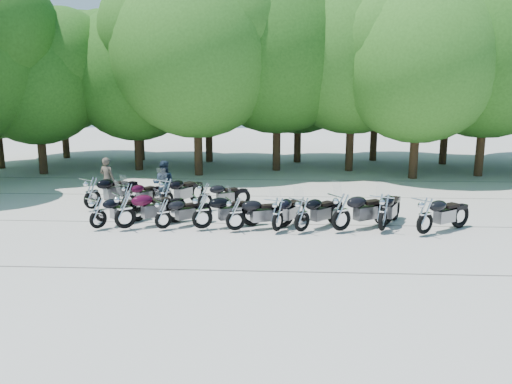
{
  "coord_description": "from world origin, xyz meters",
  "views": [
    {
      "loc": [
        0.87,
        -14.79,
        4.43
      ],
      "look_at": [
        0.0,
        1.5,
        1.1
      ],
      "focal_mm": 35.0,
      "sensor_mm": 36.0,
      "label": 1
    }
  ],
  "objects_px": {
    "motorcycle_8": "(383,211)",
    "motorcycle_2": "(163,213)",
    "motorcycle_12": "(166,193)",
    "motorcycle_1": "(125,209)",
    "motorcycle_0": "(98,212)",
    "motorcycle_9": "(425,215)",
    "rider_1": "(164,183)",
    "motorcycle_10": "(92,192)",
    "motorcycle_13": "(205,195)",
    "motorcycle_4": "(235,213)",
    "motorcycle_6": "(302,213)",
    "motorcycle_5": "(278,213)",
    "motorcycle_11": "(128,195)",
    "rider_0": "(107,179)",
    "motorcycle_3": "(202,210)",
    "motorcycle_7": "(341,211)"
  },
  "relations": [
    {
      "from": "motorcycle_3",
      "to": "motorcycle_7",
      "type": "height_order",
      "value": "motorcycle_7"
    },
    {
      "from": "motorcycle_3",
      "to": "motorcycle_4",
      "type": "xyz_separation_m",
      "value": [
        1.08,
        -0.13,
        -0.03
      ]
    },
    {
      "from": "motorcycle_7",
      "to": "motorcycle_13",
      "type": "height_order",
      "value": "motorcycle_7"
    },
    {
      "from": "motorcycle_4",
      "to": "motorcycle_6",
      "type": "relative_size",
      "value": 0.98
    },
    {
      "from": "motorcycle_7",
      "to": "motorcycle_11",
      "type": "height_order",
      "value": "motorcycle_7"
    },
    {
      "from": "motorcycle_1",
      "to": "motorcycle_13",
      "type": "height_order",
      "value": "motorcycle_1"
    },
    {
      "from": "motorcycle_11",
      "to": "motorcycle_12",
      "type": "xyz_separation_m",
      "value": [
        1.45,
        -0.01,
        0.12
      ]
    },
    {
      "from": "motorcycle_0",
      "to": "rider_0",
      "type": "distance_m",
      "value": 4.6
    },
    {
      "from": "motorcycle_8",
      "to": "motorcycle_6",
      "type": "bearing_deg",
      "value": 29.22
    },
    {
      "from": "motorcycle_11",
      "to": "rider_0",
      "type": "relative_size",
      "value": 1.15
    },
    {
      "from": "motorcycle_3",
      "to": "motorcycle_0",
      "type": "bearing_deg",
      "value": 68.58
    },
    {
      "from": "motorcycle_3",
      "to": "motorcycle_5",
      "type": "distance_m",
      "value": 2.42
    },
    {
      "from": "motorcycle_12",
      "to": "motorcycle_1",
      "type": "bearing_deg",
      "value": 104.51
    },
    {
      "from": "motorcycle_5",
      "to": "motorcycle_10",
      "type": "bearing_deg",
      "value": 5.81
    },
    {
      "from": "motorcycle_4",
      "to": "motorcycle_10",
      "type": "xyz_separation_m",
      "value": [
        -5.62,
        2.62,
        0.08
      ]
    },
    {
      "from": "motorcycle_0",
      "to": "motorcycle_7",
      "type": "relative_size",
      "value": 0.85
    },
    {
      "from": "motorcycle_0",
      "to": "rider_0",
      "type": "height_order",
      "value": "rider_0"
    },
    {
      "from": "motorcycle_8",
      "to": "rider_1",
      "type": "xyz_separation_m",
      "value": [
        -7.78,
        3.38,
        0.19
      ]
    },
    {
      "from": "motorcycle_1",
      "to": "motorcycle_4",
      "type": "distance_m",
      "value": 3.55
    },
    {
      "from": "motorcycle_9",
      "to": "rider_0",
      "type": "xyz_separation_m",
      "value": [
        -11.54,
        4.55,
        0.2
      ]
    },
    {
      "from": "motorcycle_0",
      "to": "motorcycle_10",
      "type": "xyz_separation_m",
      "value": [
        -1.18,
        2.61,
        0.11
      ]
    },
    {
      "from": "motorcycle_6",
      "to": "motorcycle_7",
      "type": "distance_m",
      "value": 1.24
    },
    {
      "from": "motorcycle_13",
      "to": "motorcycle_6",
      "type": "bearing_deg",
      "value": -159.23
    },
    {
      "from": "motorcycle_0",
      "to": "motorcycle_9",
      "type": "bearing_deg",
      "value": -142.31
    },
    {
      "from": "motorcycle_1",
      "to": "rider_1",
      "type": "height_order",
      "value": "rider_1"
    },
    {
      "from": "motorcycle_3",
      "to": "motorcycle_4",
      "type": "distance_m",
      "value": 1.09
    },
    {
      "from": "motorcycle_11",
      "to": "rider_1",
      "type": "relative_size",
      "value": 1.15
    },
    {
      "from": "motorcycle_7",
      "to": "motorcycle_12",
      "type": "xyz_separation_m",
      "value": [
        -6.17,
        2.59,
        -0.02
      ]
    },
    {
      "from": "motorcycle_1",
      "to": "motorcycle_4",
      "type": "bearing_deg",
      "value": -127.89
    },
    {
      "from": "motorcycle_0",
      "to": "motorcycle_2",
      "type": "bearing_deg",
      "value": -139.67
    },
    {
      "from": "motorcycle_8",
      "to": "motorcycle_13",
      "type": "relative_size",
      "value": 1.17
    },
    {
      "from": "rider_1",
      "to": "motorcycle_10",
      "type": "bearing_deg",
      "value": 19.7
    },
    {
      "from": "motorcycle_1",
      "to": "motorcycle_3",
      "type": "bearing_deg",
      "value": -124.95
    },
    {
      "from": "motorcycle_11",
      "to": "rider_1",
      "type": "xyz_separation_m",
      "value": [
        1.15,
        0.86,
        0.31
      ]
    },
    {
      "from": "motorcycle_5",
      "to": "motorcycle_10",
      "type": "height_order",
      "value": "motorcycle_10"
    },
    {
      "from": "motorcycle_6",
      "to": "motorcycle_8",
      "type": "xyz_separation_m",
      "value": [
        2.55,
        0.21,
        0.05
      ]
    },
    {
      "from": "motorcycle_8",
      "to": "motorcycle_2",
      "type": "bearing_deg",
      "value": 25.38
    },
    {
      "from": "motorcycle_7",
      "to": "motorcycle_10",
      "type": "distance_m",
      "value": 9.3
    },
    {
      "from": "motorcycle_0",
      "to": "motorcycle_8",
      "type": "relative_size",
      "value": 0.86
    },
    {
      "from": "motorcycle_12",
      "to": "rider_0",
      "type": "relative_size",
      "value": 1.39
    },
    {
      "from": "rider_0",
      "to": "motorcycle_13",
      "type": "bearing_deg",
      "value": 176.24
    },
    {
      "from": "rider_1",
      "to": "rider_0",
      "type": "bearing_deg",
      "value": -20.11
    },
    {
      "from": "motorcycle_4",
      "to": "motorcycle_12",
      "type": "height_order",
      "value": "motorcycle_12"
    },
    {
      "from": "motorcycle_5",
      "to": "motorcycle_13",
      "type": "xyz_separation_m",
      "value": [
        -2.74,
        2.78,
        -0.04
      ]
    },
    {
      "from": "motorcycle_3",
      "to": "motorcycle_7",
      "type": "relative_size",
      "value": 0.94
    },
    {
      "from": "motorcycle_10",
      "to": "motorcycle_11",
      "type": "relative_size",
      "value": 1.24
    },
    {
      "from": "rider_0",
      "to": "motorcycle_6",
      "type": "bearing_deg",
      "value": 167.74
    },
    {
      "from": "motorcycle_4",
      "to": "rider_0",
      "type": "relative_size",
      "value": 1.27
    },
    {
      "from": "motorcycle_10",
      "to": "rider_1",
      "type": "bearing_deg",
      "value": -124.81
    },
    {
      "from": "motorcycle_6",
      "to": "motorcycle_8",
      "type": "distance_m",
      "value": 2.56
    }
  ]
}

